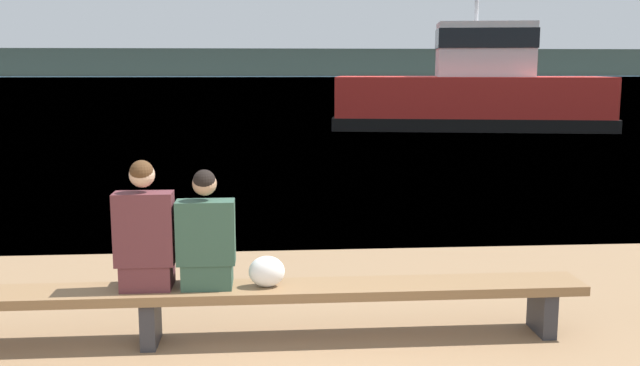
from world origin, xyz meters
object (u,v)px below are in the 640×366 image
object	(u,v)px
bench_main	(150,298)
shopping_bag	(267,271)
tugboat_red	(472,95)
person_right	(206,239)
person_left	(145,235)

from	to	relation	value
bench_main	shopping_bag	bearing A→B (deg)	-0.89
tugboat_red	bench_main	bearing A→B (deg)	166.99
person_right	tugboat_red	xyz separation A→B (m)	(7.96, 19.78, 0.34)
bench_main	tugboat_red	size ratio (longest dim) A/B	0.70
person_left	person_right	xyz separation A→B (m)	(0.48, 0.00, -0.04)
person_left	tugboat_red	xyz separation A→B (m)	(8.44, 19.78, 0.29)
bench_main	person_left	bearing A→B (deg)	179.38
bench_main	person_right	world-z (taller)	person_right
person_left	shopping_bag	size ratio (longest dim) A/B	3.59
person_left	person_right	distance (m)	0.48
person_left	person_right	world-z (taller)	person_left
bench_main	person_left	distance (m)	0.53
person_left	tugboat_red	distance (m)	21.51
bench_main	person_left	size ratio (longest dim) A/B	6.79
person_right	tugboat_red	world-z (taller)	tugboat_red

